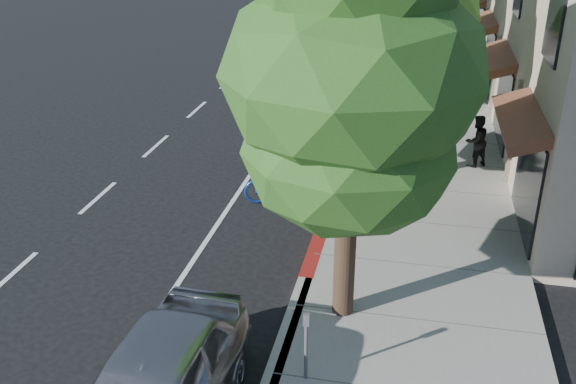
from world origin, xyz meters
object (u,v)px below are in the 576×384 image
(silver_suv, at_px, (300,119))
(pedestrian, at_px, (476,141))
(bicycle, at_px, (282,185))
(dark_suv_far, at_px, (354,15))
(street_tree_0, at_px, (352,80))
(dark_sedan, at_px, (331,93))
(cyclist, at_px, (307,166))
(street_tree_1, at_px, (381,16))
(white_pickup, at_px, (362,63))

(silver_suv, relative_size, pedestrian, 3.39)
(bicycle, bearing_deg, dark_suv_far, -11.29)
(street_tree_0, height_order, bicycle, street_tree_0)
(dark_sedan, height_order, pedestrian, pedestrian)
(cyclist, relative_size, dark_suv_far, 0.39)
(street_tree_1, xyz_separation_m, silver_suv, (-2.64, 3.51, -3.94))
(white_pickup, bearing_deg, street_tree_0, -85.37)
(silver_suv, xyz_separation_m, white_pickup, (1.24, 7.49, 0.18))
(dark_sedan, bearing_deg, street_tree_1, -67.53)
(street_tree_1, xyz_separation_m, cyclist, (-1.60, -1.00, -3.68))
(street_tree_1, xyz_separation_m, dark_suv_far, (-3.10, 23.42, -3.82))
(dark_sedan, bearing_deg, street_tree_0, -75.63)
(pedestrian, bearing_deg, bicycle, -3.36)
(cyclist, xyz_separation_m, dark_sedan, (-0.47, 7.58, -0.20))
(cyclist, height_order, dark_sedan, cyclist)
(cyclist, height_order, bicycle, cyclist)
(street_tree_0, bearing_deg, bicycle, 115.08)
(dark_suv_far, xyz_separation_m, pedestrian, (5.93, -21.41, 0.07))
(bicycle, relative_size, pedestrian, 1.30)
(street_tree_0, bearing_deg, dark_sedan, 99.32)
(bicycle, bearing_deg, street_tree_1, -72.81)
(street_tree_0, relative_size, dark_sedan, 1.57)
(street_tree_0, xyz_separation_m, pedestrian, (2.83, 8.00, -3.72))
(cyclist, distance_m, white_pickup, 12.00)
(pedestrian, bearing_deg, silver_suv, -52.06)
(street_tree_1, distance_m, dark_sedan, 7.92)
(pedestrian, bearing_deg, dark_suv_far, -111.17)
(street_tree_1, xyz_separation_m, bicycle, (-2.20, -1.30, -4.14))
(street_tree_1, distance_m, bicycle, 4.87)
(white_pickup, bearing_deg, silver_suv, -99.48)
(street_tree_1, bearing_deg, bicycle, -149.44)
(street_tree_0, xyz_separation_m, cyclist, (-1.60, 5.00, -3.65))
(street_tree_0, xyz_separation_m, white_pickup, (-1.40, 17.00, -3.73))
(dark_suv_far, bearing_deg, cyclist, -78.59)
(street_tree_0, xyz_separation_m, silver_suv, (-2.64, 9.51, -3.91))
(street_tree_0, height_order, cyclist, street_tree_0)
(dark_sedan, xyz_separation_m, pedestrian, (4.90, -4.58, 0.14))
(silver_suv, xyz_separation_m, pedestrian, (5.47, -1.51, 0.19))
(silver_suv, height_order, dark_sedan, dark_sedan)
(white_pickup, bearing_deg, dark_suv_far, 97.72)
(white_pickup, distance_m, dark_suv_far, 12.53)
(cyclist, bearing_deg, dark_suv_far, -5.64)
(dark_sedan, distance_m, white_pickup, 4.47)
(dark_sedan, relative_size, pedestrian, 3.09)
(silver_suv, relative_size, white_pickup, 0.84)
(street_tree_0, height_order, silver_suv, street_tree_0)
(bicycle, distance_m, silver_suv, 4.83)
(bicycle, height_order, white_pickup, white_pickup)
(cyclist, height_order, silver_suv, cyclist)
(white_pickup, relative_size, pedestrian, 4.04)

